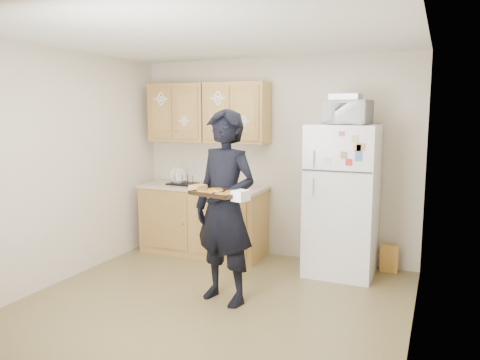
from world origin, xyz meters
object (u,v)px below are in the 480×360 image
at_px(refrigerator, 342,200).
at_px(person, 225,208).
at_px(dish_rack, 183,179).
at_px(microwave, 348,112).
at_px(baking_tray, 219,194).

bearing_deg(refrigerator, person, -124.68).
height_order(refrigerator, person, person).
bearing_deg(refrigerator, dish_rack, 179.76).
xyz_separation_m(person, microwave, (0.91, 1.21, 0.90)).
relative_size(refrigerator, baking_tray, 3.89).
distance_m(baking_tray, dish_rack, 2.02).
xyz_separation_m(person, baking_tray, (0.07, -0.29, 0.19)).
bearing_deg(dish_rack, baking_tray, -50.48).
bearing_deg(microwave, person, -119.26).
bearing_deg(person, baking_tray, -61.33).
height_order(baking_tray, dish_rack, baking_tray).
relative_size(baking_tray, dish_rack, 1.23).
xyz_separation_m(refrigerator, microwave, (0.04, -0.05, 0.98)).
distance_m(baking_tray, microwave, 1.86).
bearing_deg(baking_tray, person, 118.67).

